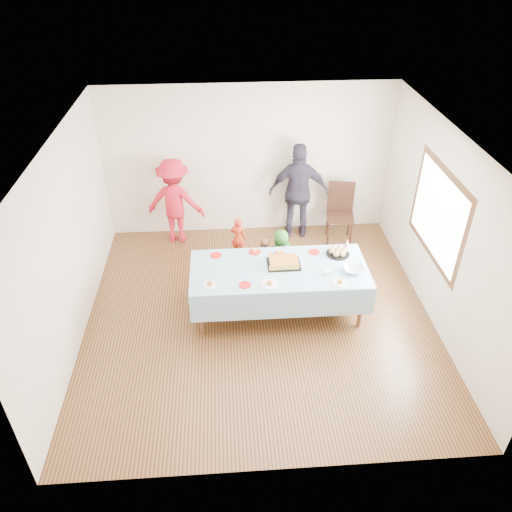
{
  "coord_description": "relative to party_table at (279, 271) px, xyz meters",
  "views": [
    {
      "loc": [
        -0.44,
        -5.58,
        4.89
      ],
      "look_at": [
        -0.02,
        0.3,
        0.86
      ],
      "focal_mm": 35.0,
      "sensor_mm": 36.0,
      "label": 1
    }
  ],
  "objects": [
    {
      "name": "punch_bowl",
      "position": [
        1.03,
        -0.15,
        0.09
      ],
      "size": [
        0.29,
        0.29,
        0.07
      ],
      "primitive_type": "imported",
      "color": "silver",
      "rests_on": "party_table"
    },
    {
      "name": "rolls_tray",
      "position": [
        0.9,
        0.29,
        0.1
      ],
      "size": [
        0.34,
        0.34,
        0.1
      ],
      "color": "black",
      "rests_on": "party_table"
    },
    {
      "name": "plate_white_mid",
      "position": [
        -0.17,
        -0.37,
        0.06
      ],
      "size": [
        0.24,
        0.24,
        0.01
      ],
      "primitive_type": "cylinder",
      "color": "white",
      "rests_on": "party_table"
    },
    {
      "name": "plate_white_left",
      "position": [
        -0.98,
        -0.32,
        0.06
      ],
      "size": [
        0.2,
        0.2,
        0.01
      ],
      "primitive_type": "cylinder",
      "color": "white",
      "rests_on": "party_table"
    },
    {
      "name": "adult_left",
      "position": [
        -1.59,
        2.12,
        0.05
      ],
      "size": [
        1.1,
        0.76,
        1.55
      ],
      "primitive_type": "imported",
      "rotation": [
        0.0,
        0.0,
        2.94
      ],
      "color": "red",
      "rests_on": "ground"
    },
    {
      "name": "plate_white_right",
      "position": [
        0.78,
        -0.4,
        0.06
      ],
      "size": [
        0.21,
        0.21,
        0.01
      ],
      "primitive_type": "cylinder",
      "color": "white",
      "rests_on": "party_table"
    },
    {
      "name": "plate_red_far_b",
      "position": [
        -0.32,
        0.43,
        0.06
      ],
      "size": [
        0.18,
        0.18,
        0.01
      ],
      "primitive_type": "cylinder",
      "color": "red",
      "rests_on": "party_table"
    },
    {
      "name": "plate_red_far_a",
      "position": [
        -0.89,
        0.38,
        0.06
      ],
      "size": [
        0.17,
        0.17,
        0.01
      ],
      "primitive_type": "cylinder",
      "color": "red",
      "rests_on": "party_table"
    },
    {
      "name": "party_table",
      "position": [
        0.0,
        0.0,
        0.0
      ],
      "size": [
        2.5,
        1.1,
        0.78
      ],
      "color": "brown",
      "rests_on": "ground"
    },
    {
      "name": "fork_pile",
      "position": [
        0.65,
        -0.16,
        0.09
      ],
      "size": [
        0.24,
        0.18,
        0.07
      ],
      "primitive_type": null,
      "color": "white",
      "rests_on": "party_table"
    },
    {
      "name": "room_walls",
      "position": [
        -0.24,
        -0.08,
        1.05
      ],
      "size": [
        5.04,
        5.04,
        2.72
      ],
      "color": "beige",
      "rests_on": "ground"
    },
    {
      "name": "party_hat",
      "position": [
        1.07,
        0.46,
        0.13
      ],
      "size": [
        0.09,
        0.09,
        0.16
      ],
      "primitive_type": "cone",
      "color": "silver",
      "rests_on": "party_table"
    },
    {
      "name": "birthday_cake",
      "position": [
        0.07,
        0.09,
        0.09
      ],
      "size": [
        0.47,
        0.36,
        0.08
      ],
      "color": "black",
      "rests_on": "party_table"
    },
    {
      "name": "adult_right",
      "position": [
        0.57,
        2.12,
        0.16
      ],
      "size": [
        1.07,
        0.54,
        1.77
      ],
      "primitive_type": "imported",
      "rotation": [
        0.0,
        0.0,
        3.04
      ],
      "color": "#2E2A3A",
      "rests_on": "ground"
    },
    {
      "name": "toddler_left",
      "position": [
        -0.52,
        1.49,
        -0.35
      ],
      "size": [
        0.32,
        0.27,
        0.76
      ],
      "primitive_type": "imported",
      "rotation": [
        0.0,
        0.0,
        2.77
      ],
      "color": "red",
      "rests_on": "ground"
    },
    {
      "name": "dining_chair",
      "position": [
        1.31,
        1.97,
        -0.13
      ],
      "size": [
        0.52,
        0.52,
        1.07
      ],
      "rotation": [
        0.0,
        0.0,
        -0.15
      ],
      "color": "black",
      "rests_on": "ground"
    },
    {
      "name": "ground",
      "position": [
        -0.29,
        -0.08,
        -0.72
      ],
      "size": [
        5.0,
        5.0,
        0.0
      ],
      "primitive_type": "plane",
      "color": "#422212",
      "rests_on": "ground"
    },
    {
      "name": "plate_red_near",
      "position": [
        -0.5,
        -0.36,
        0.06
      ],
      "size": [
        0.17,
        0.17,
        0.01
      ],
      "primitive_type": "cylinder",
      "color": "red",
      "rests_on": "party_table"
    },
    {
      "name": "plate_red_far_c",
      "position": [
        0.04,
        0.34,
        0.06
      ],
      "size": [
        0.16,
        0.16,
        0.01
      ],
      "primitive_type": "cylinder",
      "color": "red",
      "rests_on": "party_table"
    },
    {
      "name": "plate_red_far_d",
      "position": [
        0.56,
        0.37,
        0.06
      ],
      "size": [
        0.16,
        0.16,
        0.01
      ],
      "primitive_type": "cylinder",
      "color": "red",
      "rests_on": "party_table"
    },
    {
      "name": "toddler_mid",
      "position": [
        0.13,
        0.82,
        -0.28
      ],
      "size": [
        0.5,
        0.41,
        0.89
      ],
      "primitive_type": "imported",
      "rotation": [
        0.0,
        0.0,
        3.48
      ],
      "color": "#2A6822",
      "rests_on": "ground"
    },
    {
      "name": "toddler_right",
      "position": [
        -0.15,
        0.82,
        -0.34
      ],
      "size": [
        0.43,
        0.36,
        0.77
      ],
      "primitive_type": "imported",
      "rotation": [
        0.0,
        0.0,
        2.93
      ],
      "color": "#AB6B4F",
      "rests_on": "ground"
    }
  ]
}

